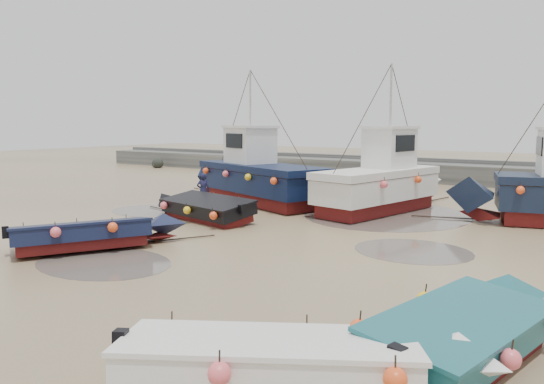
{
  "coord_description": "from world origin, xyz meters",
  "views": [
    {
      "loc": [
        9.46,
        -11.75,
        3.81
      ],
      "look_at": [
        -0.74,
        3.38,
        1.4
      ],
      "focal_mm": 35.0,
      "sensor_mm": 36.0,
      "label": 1
    }
  ],
  "objects": [
    {
      "name": "person",
      "position": [
        -6.05,
        5.82,
        0.0
      ],
      "size": [
        0.68,
        0.67,
        1.58
      ],
      "primitive_type": "imported",
      "rotation": [
        0.0,
        0.0,
        3.87
      ],
      "color": "#181838",
      "rests_on": "ground"
    },
    {
      "name": "dinghy_1",
      "position": [
        -3.76,
        -1.74,
        0.54
      ],
      "size": [
        3.85,
        5.84,
        1.43
      ],
      "rotation": [
        0.0,
        0.0,
        -0.52
      ],
      "color": "maroon",
      "rests_on": "ground"
    },
    {
      "name": "puddle_c",
      "position": [
        -7.5,
        4.11,
        0.0
      ],
      "size": [
        3.83,
        3.83,
        0.01
      ],
      "primitive_type": "cylinder",
      "color": "#5E554D",
      "rests_on": "ground"
    },
    {
      "name": "dinghy_2",
      "position": [
        7.53,
        -3.14,
        0.55
      ],
      "size": [
        2.72,
        5.91,
        1.43
      ],
      "rotation": [
        0.0,
        0.0,
        -0.21
      ],
      "color": "maroon",
      "rests_on": "ground"
    },
    {
      "name": "dinghy_3",
      "position": [
        5.86,
        -5.84,
        0.54
      ],
      "size": [
        5.93,
        3.91,
        1.43
      ],
      "rotation": [
        0.0,
        0.0,
        -1.05
      ],
      "color": "maroon",
      "rests_on": "ground"
    },
    {
      "name": "puddle_d",
      "position": [
        1.33,
        8.83,
        0.0
      ],
      "size": [
        6.7,
        6.7,
        0.01
      ],
      "primitive_type": "cylinder",
      "color": "#5E554D",
      "rests_on": "ground"
    },
    {
      "name": "cabin_boat_1",
      "position": [
        0.9,
        9.67,
        1.36
      ],
      "size": [
        3.81,
        9.51,
        6.22
      ],
      "rotation": [
        0.0,
        0.0,
        -0.21
      ],
      "color": "maroon",
      "rests_on": "ground"
    },
    {
      "name": "puddle_b",
      "position": [
        4.33,
        3.39,
        0.0
      ],
      "size": [
        3.51,
        3.51,
        0.01
      ],
      "primitive_type": "cylinder",
      "color": "#5E554D",
      "rests_on": "ground"
    },
    {
      "name": "seawall",
      "position": [
        0.05,
        21.99,
        0.63
      ],
      "size": [
        60.0,
        4.92,
        1.5
      ],
      "color": "slate",
      "rests_on": "ground"
    },
    {
      "name": "cabin_boat_0",
      "position": [
        -5.32,
        8.65,
        1.33
      ],
      "size": [
        10.3,
        5.36,
        6.22
      ],
      "rotation": [
        0.0,
        0.0,
        1.22
      ],
      "color": "maroon",
      "rests_on": "ground"
    },
    {
      "name": "ground",
      "position": [
        0.0,
        0.0,
        0.0
      ],
      "size": [
        120.0,
        120.0,
        0.0
      ],
      "primitive_type": "plane",
      "color": "tan",
      "rests_on": "ground"
    },
    {
      "name": "dinghy_4",
      "position": [
        -4.36,
        3.87,
        0.54
      ],
      "size": [
        6.47,
        2.77,
        1.43
      ],
      "rotation": [
        0.0,
        0.0,
        1.36
      ],
      "color": "maroon",
      "rests_on": "ground"
    },
    {
      "name": "puddle_a",
      "position": [
        -2.24,
        -2.64,
        0.0
      ],
      "size": [
        4.11,
        4.11,
        0.01
      ],
      "primitive_type": "cylinder",
      "color": "#5E554D",
      "rests_on": "ground"
    }
  ]
}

